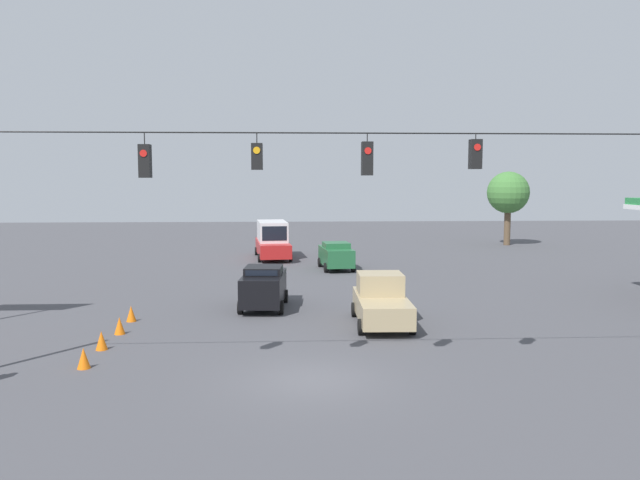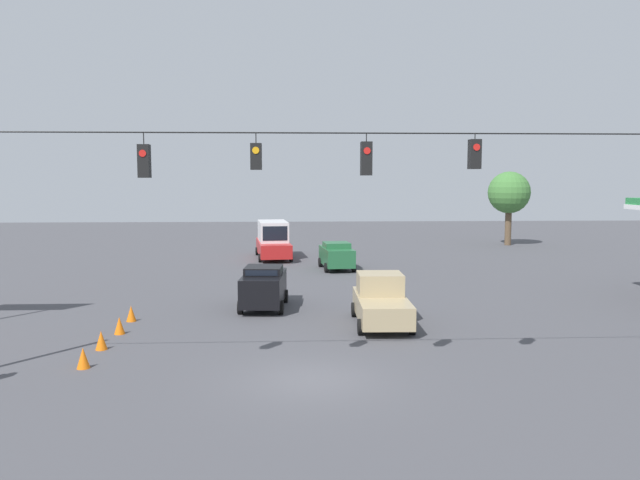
% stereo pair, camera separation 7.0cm
% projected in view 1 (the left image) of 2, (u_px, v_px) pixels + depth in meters
% --- Properties ---
extents(ground_plane, '(140.00, 140.00, 0.00)m').
position_uv_depth(ground_plane, '(312.00, 380.00, 19.12)').
color(ground_plane, '#47474C').
extents(overhead_signal_span, '(24.07, 0.38, 8.22)m').
position_uv_depth(overhead_signal_span, '(312.00, 211.00, 18.23)').
color(overhead_signal_span, slate).
rests_on(overhead_signal_span, ground_plane).
extents(sedan_green_oncoming_deep, '(2.37, 4.24, 1.84)m').
position_uv_depth(sedan_green_oncoming_deep, '(336.00, 255.00, 42.19)').
color(sedan_green_oncoming_deep, '#236038').
rests_on(sedan_green_oncoming_deep, ground_plane).
extents(box_truck_red_withflow_deep, '(3.02, 6.90, 2.85)m').
position_uv_depth(box_truck_red_withflow_deep, '(272.00, 240.00, 48.14)').
color(box_truck_red_withflow_deep, red).
rests_on(box_truck_red_withflow_deep, ground_plane).
extents(sedan_black_withflow_mid, '(2.30, 4.33, 2.00)m').
position_uv_depth(sedan_black_withflow_mid, '(264.00, 286.00, 29.59)').
color(sedan_black_withflow_mid, black).
rests_on(sedan_black_withflow_mid, ground_plane).
extents(pickup_truck_tan_crossing_near, '(2.36, 5.06, 2.12)m').
position_uv_depth(pickup_truck_tan_crossing_near, '(381.00, 302.00, 26.30)').
color(pickup_truck_tan_crossing_near, tan).
rests_on(pickup_truck_tan_crossing_near, ground_plane).
extents(traffic_cone_nearest, '(0.42, 0.42, 0.69)m').
position_uv_depth(traffic_cone_nearest, '(84.00, 358.00, 20.23)').
color(traffic_cone_nearest, orange).
rests_on(traffic_cone_nearest, ground_plane).
extents(traffic_cone_second, '(0.42, 0.42, 0.69)m').
position_uv_depth(traffic_cone_second, '(101.00, 340.00, 22.43)').
color(traffic_cone_second, orange).
rests_on(traffic_cone_second, ground_plane).
extents(traffic_cone_third, '(0.42, 0.42, 0.69)m').
position_uv_depth(traffic_cone_third, '(120.00, 326.00, 24.68)').
color(traffic_cone_third, orange).
rests_on(traffic_cone_third, ground_plane).
extents(traffic_cone_fourth, '(0.42, 0.42, 0.69)m').
position_uv_depth(traffic_cone_fourth, '(131.00, 314.00, 26.88)').
color(traffic_cone_fourth, orange).
rests_on(traffic_cone_fourth, ground_plane).
extents(tree_horizon_left, '(3.83, 3.83, 6.78)m').
position_uv_depth(tree_horizon_left, '(508.00, 193.00, 57.17)').
color(tree_horizon_left, brown).
rests_on(tree_horizon_left, ground_plane).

